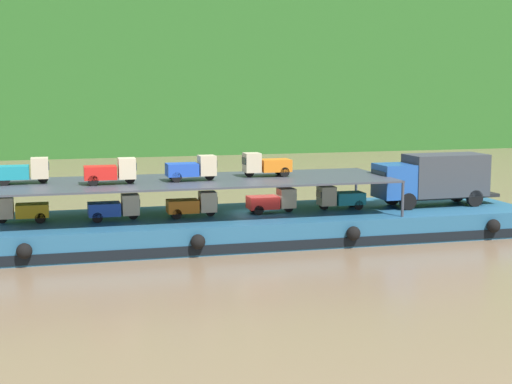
{
  "coord_description": "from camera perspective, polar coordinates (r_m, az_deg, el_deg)",
  "views": [
    {
      "loc": [
        -11.51,
        -42.39,
        8.88
      ],
      "look_at": [
        -0.08,
        0.0,
        2.7
      ],
      "focal_mm": 54.8,
      "sensor_mm": 36.0,
      "label": 1
    }
  ],
  "objects": [
    {
      "name": "mini_truck_lower_bow",
      "position": [
        45.96,
        6.14,
        -0.4
      ],
      "size": [
        2.75,
        1.21,
        1.38
      ],
      "color": "teal",
      "rests_on": "cargo_barge"
    },
    {
      "name": "mini_truck_lower_stern",
      "position": [
        43.2,
        -16.76,
        -1.24
      ],
      "size": [
        2.75,
        1.21,
        1.38
      ],
      "color": "gold",
      "rests_on": "cargo_barge"
    },
    {
      "name": "mini_truck_upper_bow",
      "position": [
        44.91,
        0.73,
        2.02
      ],
      "size": [
        2.75,
        1.22,
        1.38
      ],
      "color": "orange",
      "rests_on": "cargo_rack"
    },
    {
      "name": "mini_truck_upper_fore",
      "position": [
        43.09,
        -4.69,
        1.74
      ],
      "size": [
        2.75,
        1.22,
        1.38
      ],
      "color": "#1E47B7",
      "rests_on": "cargo_rack"
    },
    {
      "name": "mini_truck_upper_stern",
      "position": [
        43.44,
        -16.61,
        1.48
      ],
      "size": [
        2.75,
        1.21,
        1.38
      ],
      "color": "teal",
      "rests_on": "cargo_rack"
    },
    {
      "name": "ground_plane",
      "position": [
        44.82,
        0.1,
        -3.42
      ],
      "size": [
        400.0,
        400.0,
        0.0
      ],
      "primitive_type": "plane",
      "color": "#7F664C"
    },
    {
      "name": "covered_lorry",
      "position": [
        48.06,
        12.84,
        1.02
      ],
      "size": [
        7.9,
        2.47,
        3.1
      ],
      "color": "#1E4C99",
      "rests_on": "cargo_barge"
    },
    {
      "name": "mini_truck_lower_aft",
      "position": [
        42.7,
        -10.28,
        -1.13
      ],
      "size": [
        2.75,
        1.21,
        1.38
      ],
      "color": "#1E47B7",
      "rests_on": "cargo_barge"
    },
    {
      "name": "cargo_rack",
      "position": [
        43.43,
        -4.74,
        0.79
      ],
      "size": [
        22.58,
        6.87,
        2.0
      ],
      "color": "#383D47",
      "rests_on": "cargo_barge"
    },
    {
      "name": "mini_truck_lower_fore",
      "position": [
        44.41,
        1.2,
        -0.65
      ],
      "size": [
        2.76,
        1.24,
        1.38
      ],
      "color": "red",
      "rests_on": "cargo_barge"
    },
    {
      "name": "mini_truck_lower_mid",
      "position": [
        43.19,
        -4.65,
        -0.93
      ],
      "size": [
        2.76,
        1.23,
        1.38
      ],
      "color": "orange",
      "rests_on": "cargo_barge"
    },
    {
      "name": "mini_truck_upper_mid",
      "position": [
        42.21,
        -10.54,
        1.5
      ],
      "size": [
        2.76,
        1.24,
        1.38
      ],
      "color": "red",
      "rests_on": "cargo_rack"
    },
    {
      "name": "cargo_barge",
      "position": [
        44.64,
        0.11,
        -2.48
      ],
      "size": [
        31.78,
        8.29,
        1.5
      ],
      "color": "#23567A",
      "rests_on": "ground"
    }
  ]
}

